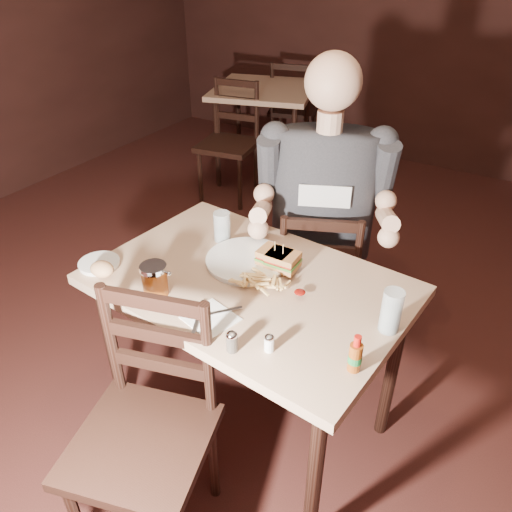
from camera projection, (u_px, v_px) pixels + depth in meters
The scene contains 24 objects.
room_shell at pixel (241, 124), 1.36m from camera, with size 7.00×7.00×7.00m.
main_table at pixel (249, 300), 1.87m from camera, with size 1.19×0.85×0.77m.
bg_table at pixel (264, 98), 4.15m from camera, with size 1.00×1.00×0.77m.
chair_far at pixel (317, 279), 2.43m from camera, with size 0.39×0.43×0.85m, color black, non-canonical shape.
chair_near at pixel (141, 444), 1.60m from camera, with size 0.43×0.47×0.92m, color black, non-canonical shape.
bg_chair_far at pixel (294, 109), 4.67m from camera, with size 0.41×0.45×0.89m, color black, non-canonical shape.
bg_chair_near at pixel (228, 145), 3.88m from camera, with size 0.42×0.46×0.91m, color black, non-canonical shape.
diner at pixel (325, 183), 2.09m from camera, with size 0.60×0.47×1.03m, color #313035, non-canonical shape.
dinner_plate at pixel (247, 261), 1.91m from camera, with size 0.31×0.31×0.02m, color white.
sandwich_left at pixel (275, 253), 1.86m from camera, with size 0.12×0.10×0.10m, color #BF7F42, non-canonical shape.
sandwich_right at pixel (283, 256), 1.84m from camera, with size 0.11×0.09×0.10m, color #BF7F42, non-canonical shape.
fries_pile at pixel (262, 280), 1.76m from camera, with size 0.23×0.16×0.04m, color #E2B56A, non-canonical shape.
ketchup_dollop at pixel (300, 292), 1.73m from camera, with size 0.04×0.04×0.01m, color maroon.
glass_left at pixel (222, 226), 2.03m from camera, with size 0.07×0.07×0.12m, color silver.
glass_right at pixel (391, 311), 1.56m from camera, with size 0.07×0.07×0.15m, color silver.
hot_sauce at pixel (356, 353), 1.42m from camera, with size 0.04×0.04×0.13m, color #7E390E, non-canonical shape.
salt_shaker at pixel (269, 343), 1.50m from camera, with size 0.03×0.03×0.06m, color white, non-canonical shape.
pepper_shaker at pixel (232, 342), 1.50m from camera, with size 0.04×0.04×0.07m, color #38332D, non-canonical shape.
syrup_dispenser at pixel (155, 280), 1.73m from camera, with size 0.09×0.09×0.12m, color #7E390E, non-canonical shape.
napkin at pixel (211, 318), 1.64m from camera, with size 0.16×0.15×0.00m, color white.
knife at pixel (198, 318), 1.64m from camera, with size 0.01×0.19×0.00m, color silver.
fork at pixel (221, 312), 1.66m from camera, with size 0.01×0.15×0.00m, color silver.
side_plate at pixel (99, 264), 1.90m from camera, with size 0.15×0.15×0.01m, color white.
bread_roll at pixel (102, 269), 1.82m from camera, with size 0.09×0.08×0.05m, color tan.
Camera 1 is at (0.73, -1.11, 1.84)m, focal length 35.00 mm.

